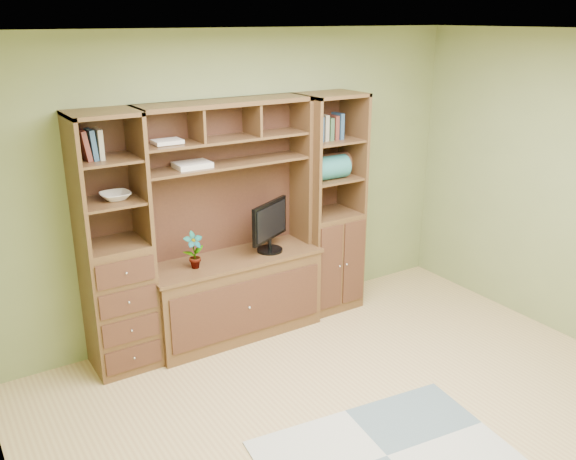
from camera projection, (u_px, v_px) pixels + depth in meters
room at (393, 254)px, 3.76m from camera, size 4.60×4.10×2.64m
center_hutch at (233, 225)px, 5.12m from camera, size 1.54×0.53×2.05m
left_tower at (114, 246)px, 4.65m from camera, size 0.50×0.45×2.05m
right_tower at (329, 205)px, 5.67m from camera, size 0.55×0.45×2.05m
rug at (387, 456)px, 3.93m from camera, size 1.70×1.23×0.01m
monitor at (269, 218)px, 5.26m from camera, size 0.55×0.44×0.62m
orchid at (194, 250)px, 4.95m from camera, size 0.16×0.11×0.31m
magazines at (192, 165)px, 4.87m from camera, size 0.28×0.21×0.04m
bowl at (115, 196)px, 4.54m from camera, size 0.22×0.22×0.06m
blanket_teal at (328, 168)px, 5.48m from camera, size 0.36×0.21×0.21m
blanket_red at (335, 163)px, 5.68m from camera, size 0.35×0.20×0.20m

